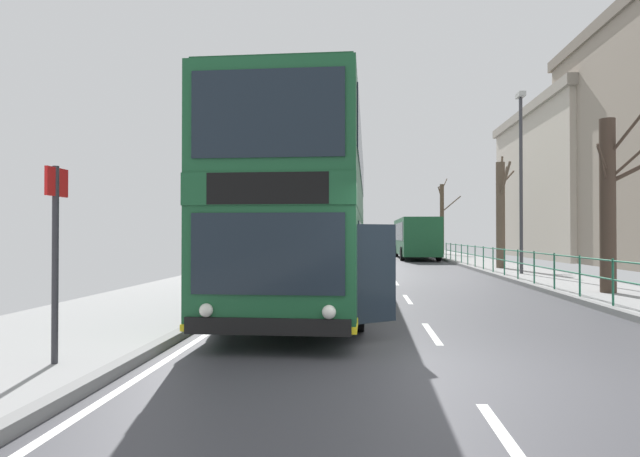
% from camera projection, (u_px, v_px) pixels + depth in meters
% --- Properties ---
extents(ground, '(15.80, 140.00, 0.20)m').
position_uv_depth(ground, '(402.00, 369.00, 6.50)').
color(ground, '#3F3F44').
extents(double_decker_bus_main, '(3.23, 11.37, 4.40)m').
position_uv_depth(double_decker_bus_main, '(311.00, 213.00, 12.80)').
color(double_decker_bus_main, '#19512D').
rests_on(double_decker_bus_main, ground).
extents(background_bus_far_lane, '(2.71, 10.00, 2.91)m').
position_uv_depth(background_bus_far_lane, '(416.00, 237.00, 37.40)').
color(background_bus_far_lane, '#19512D').
rests_on(background_bus_far_lane, ground).
extents(pedestrian_railing_far_kerb, '(0.05, 28.36, 1.07)m').
position_uv_depth(pedestrian_railing_far_kerb, '(504.00, 257.00, 20.37)').
color(pedestrian_railing_far_kerb, '#236B4C').
rests_on(pedestrian_railing_far_kerb, ground).
extents(bus_stop_sign_near, '(0.08, 0.44, 2.47)m').
position_uv_depth(bus_stop_sign_near, '(56.00, 241.00, 6.39)').
color(bus_stop_sign_near, '#2D2D33').
rests_on(bus_stop_sign_near, ground).
extents(street_lamp_far_side, '(0.28, 0.60, 7.56)m').
position_uv_depth(street_lamp_far_side, '(521.00, 168.00, 21.24)').
color(street_lamp_far_side, '#38383D').
rests_on(street_lamp_far_side, ground).
extents(bare_tree_far_00, '(2.36, 1.28, 5.07)m').
position_uv_depth(bare_tree_far_00, '(609.00, 202.00, 14.20)').
color(bare_tree_far_00, '#423328').
rests_on(bare_tree_far_00, ground).
extents(bare_tree_far_01, '(1.34, 3.12, 5.61)m').
position_uv_depth(bare_tree_far_01, '(501.00, 212.00, 24.85)').
color(bare_tree_far_01, brown).
rests_on(bare_tree_far_01, ground).
extents(bare_tree_far_02, '(2.01, 2.13, 6.62)m').
position_uv_depth(bare_tree_far_02, '(442.00, 217.00, 43.34)').
color(bare_tree_far_02, '#4C3D2D').
rests_on(bare_tree_far_02, ground).
extents(background_building_00, '(13.68, 17.58, 11.54)m').
position_uv_depth(background_building_00, '(614.00, 182.00, 38.77)').
color(background_building_00, '#B2A899').
rests_on(background_building_00, ground).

